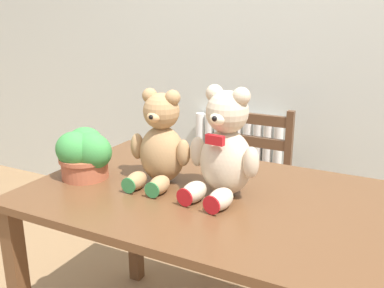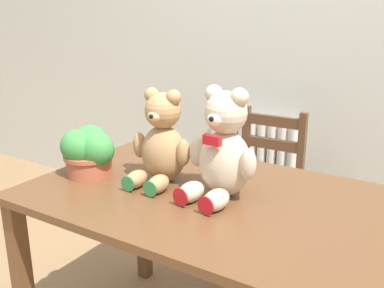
{
  "view_description": "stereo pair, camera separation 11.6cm",
  "coord_description": "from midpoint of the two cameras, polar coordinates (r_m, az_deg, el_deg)",
  "views": [
    {
      "loc": [
        0.59,
        -0.88,
        1.4
      ],
      "look_at": [
        -0.1,
        0.45,
        0.95
      ],
      "focal_mm": 40.0,
      "sensor_mm": 36.0,
      "label": 1
    },
    {
      "loc": [
        0.69,
        -0.83,
        1.4
      ],
      "look_at": [
        -0.1,
        0.45,
        0.95
      ],
      "focal_mm": 40.0,
      "sensor_mm": 36.0,
      "label": 2
    }
  ],
  "objects": [
    {
      "name": "potted_plant",
      "position": [
        1.75,
        -11.83,
        -0.92
      ],
      "size": [
        0.23,
        0.2,
        0.19
      ],
      "color": "#B25B3D",
      "rests_on": "dining_table"
    },
    {
      "name": "teddy_bear_right",
      "position": [
        1.5,
        6.35,
        -0.9
      ],
      "size": [
        0.28,
        0.29,
        0.39
      ],
      "rotation": [
        0.0,
        0.0,
        3.02
      ],
      "color": "beige",
      "rests_on": "dining_table"
    },
    {
      "name": "dining_table",
      "position": [
        1.61,
        4.71,
        -10.19
      ],
      "size": [
        1.36,
        0.86,
        0.78
      ],
      "color": "brown",
      "rests_on": "ground_plane"
    },
    {
      "name": "radiator",
      "position": [
        2.95,
        8.92,
        -4.4
      ],
      "size": [
        0.63,
        0.1,
        0.75
      ],
      "color": "white",
      "rests_on": "ground_plane"
    },
    {
      "name": "wooden_chair_behind",
      "position": [
        2.48,
        10.5,
        -6.35
      ],
      "size": [
        0.38,
        0.43,
        0.89
      ],
      "rotation": [
        0.0,
        0.0,
        3.14
      ],
      "color": "brown",
      "rests_on": "ground_plane"
    },
    {
      "name": "wall_back",
      "position": [
        2.7,
        18.53,
        13.84
      ],
      "size": [
        8.0,
        0.04,
        2.6
      ],
      "primitive_type": "cube",
      "color": "silver",
      "rests_on": "ground_plane"
    },
    {
      "name": "teddy_bear_left",
      "position": [
        1.63,
        -2.04,
        0.14
      ],
      "size": [
        0.25,
        0.25,
        0.36
      ],
      "rotation": [
        0.0,
        0.0,
        3.18
      ],
      "color": "tan",
      "rests_on": "dining_table"
    }
  ]
}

